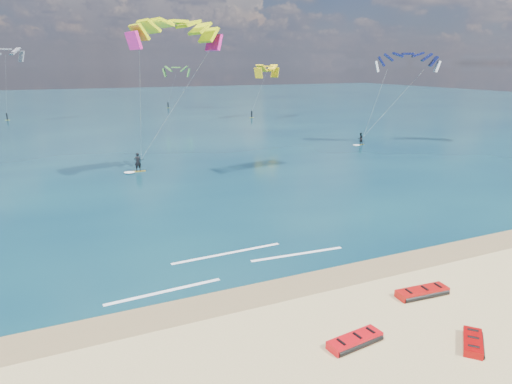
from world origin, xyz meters
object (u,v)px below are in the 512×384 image
packed_kite_left (355,344)px  packed_kite_right (472,346)px  kitesurfer_main (156,92)px  kitesurfer_far (386,92)px  packed_kite_mid (422,295)px

packed_kite_left → packed_kite_right: packed_kite_left is taller
packed_kite_right → kitesurfer_main: 34.01m
kitesurfer_main → kitesurfer_far: kitesurfer_main is taller
packed_kite_mid → packed_kite_right: size_ratio=1.40×
packed_kite_left → packed_kite_mid: packed_kite_mid is taller
packed_kite_mid → packed_kite_left: bearing=-155.8°
packed_kite_mid → packed_kite_right: 4.13m
packed_kite_mid → packed_kite_right: (-1.16, -3.96, 0.00)m
kitesurfer_main → kitesurfer_far: (31.43, 5.35, -1.07)m
packed_kite_left → packed_kite_mid: 5.70m
packed_kite_right → kitesurfer_main: (-4.99, 32.61, 8.25)m
packed_kite_right → kitesurfer_far: size_ratio=0.15×
packed_kite_right → packed_kite_left: bearing=111.9°
packed_kite_mid → kitesurfer_main: kitesurfer_main is taller
packed_kite_mid → kitesurfer_far: 42.97m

